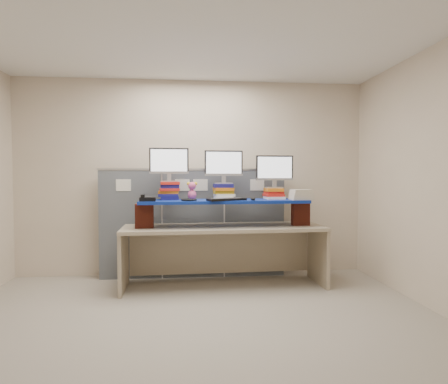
{
  "coord_description": "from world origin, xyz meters",
  "views": [
    {
      "loc": [
        -0.06,
        -3.45,
        1.42
      ],
      "look_at": [
        0.39,
        1.3,
        1.22
      ],
      "focal_mm": 30.0,
      "sensor_mm": 36.0,
      "label": 1
    }
  ],
  "objects": [
    {
      "name": "mouse",
      "position": [
        0.74,
        1.15,
        1.14
      ],
      "size": [
        0.09,
        0.12,
        0.03
      ],
      "primitive_type": "ellipsoid",
      "rotation": [
        0.0,
        0.0,
        0.26
      ],
      "color": "black",
      "rests_on": "blue_board"
    },
    {
      "name": "cubicle_partition",
      "position": [
        -0.0,
        1.78,
        0.77
      ],
      "size": [
        2.6,
        0.06,
        1.53
      ],
      "color": "#51575F",
      "rests_on": "ground"
    },
    {
      "name": "monitor_left",
      "position": [
        -0.31,
        1.4,
        1.6
      ],
      "size": [
        0.5,
        0.15,
        0.43
      ],
      "rotation": [
        0.0,
        0.0,
        0.03
      ],
      "color": "#A4A4A9",
      "rests_on": "book_stack_left"
    },
    {
      "name": "headset",
      "position": [
        -0.06,
        1.15,
        1.13
      ],
      "size": [
        0.23,
        0.23,
        0.02
      ],
      "primitive_type": "torus",
      "rotation": [
        0.0,
        0.0,
        0.21
      ],
      "color": "black",
      "rests_on": "blue_board"
    },
    {
      "name": "binder_stack",
      "position": [
        1.38,
        1.22,
        1.18
      ],
      "size": [
        0.29,
        0.24,
        0.13
      ],
      "rotation": [
        0.0,
        0.0,
        0.07
      ],
      "color": "beige",
      "rests_on": "blue_board"
    },
    {
      "name": "blue_board",
      "position": [
        0.39,
        1.3,
        1.1
      ],
      "size": [
        2.15,
        0.6,
        0.04
      ],
      "primitive_type": "cube",
      "rotation": [
        0.0,
        0.0,
        0.03
      ],
      "color": "navy",
      "rests_on": "brick_pier_left"
    },
    {
      "name": "brick_pier_left",
      "position": [
        -0.61,
        1.22,
        0.93
      ],
      "size": [
        0.22,
        0.13,
        0.3
      ],
      "primitive_type": "cube",
      "rotation": [
        0.0,
        0.0,
        0.03
      ],
      "color": "maroon",
      "rests_on": "desk"
    },
    {
      "name": "book_stack_left",
      "position": [
        -0.31,
        1.4,
        1.24
      ],
      "size": [
        0.28,
        0.31,
        0.23
      ],
      "color": "navy",
      "rests_on": "blue_board"
    },
    {
      "name": "brick_pier_right",
      "position": [
        1.39,
        1.29,
        0.93
      ],
      "size": [
        0.22,
        0.13,
        0.3
      ],
      "primitive_type": "cube",
      "rotation": [
        0.0,
        0.0,
        0.03
      ],
      "color": "maroon",
      "rests_on": "desk"
    },
    {
      "name": "keyboard",
      "position": [
        0.4,
        1.14,
        1.13
      ],
      "size": [
        0.51,
        0.34,
        0.03
      ],
      "rotation": [
        0.0,
        0.0,
        0.4
      ],
      "color": "black",
      "rests_on": "blue_board"
    },
    {
      "name": "room",
      "position": [
        0.0,
        0.0,
        1.4
      ],
      "size": [
        5.0,
        4.0,
        2.8
      ],
      "color": "beige",
      "rests_on": "ground"
    },
    {
      "name": "monitor_center",
      "position": [
        0.39,
        1.42,
        1.57
      ],
      "size": [
        0.5,
        0.15,
        0.43
      ],
      "rotation": [
        0.0,
        0.0,
        0.03
      ],
      "color": "#A4A4A9",
      "rests_on": "book_stack_center"
    },
    {
      "name": "book_stack_center",
      "position": [
        0.39,
        1.42,
        1.22
      ],
      "size": [
        0.28,
        0.32,
        0.2
      ],
      "color": "white",
      "rests_on": "blue_board"
    },
    {
      "name": "plush_toy",
      "position": [
        -0.02,
        1.34,
        1.24
      ],
      "size": [
        0.14,
        0.1,
        0.23
      ],
      "rotation": [
        0.0,
        0.0,
        -0.21
      ],
      "color": "#DE548A",
      "rests_on": "blue_board"
    },
    {
      "name": "desk",
      "position": [
        0.39,
        1.3,
        0.62
      ],
      "size": [
        2.59,
        0.83,
        0.78
      ],
      "rotation": [
        0.0,
        0.0,
        0.03
      ],
      "color": "tan",
      "rests_on": "ground"
    },
    {
      "name": "monitor_right",
      "position": [
        1.08,
        1.44,
        1.51
      ],
      "size": [
        0.5,
        0.15,
        0.43
      ],
      "rotation": [
        0.0,
        0.0,
        0.03
      ],
      "color": "#A4A4A9",
      "rests_on": "book_stack_right"
    },
    {
      "name": "book_stack_right",
      "position": [
        1.07,
        1.45,
        1.19
      ],
      "size": [
        0.25,
        0.31,
        0.14
      ],
      "color": "white",
      "rests_on": "blue_board"
    },
    {
      "name": "desk_phone",
      "position": [
        -0.56,
        1.13,
        1.15
      ],
      "size": [
        0.2,
        0.18,
        0.08
      ],
      "rotation": [
        0.0,
        0.0,
        0.05
      ],
      "color": "black",
      "rests_on": "blue_board"
    }
  ]
}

